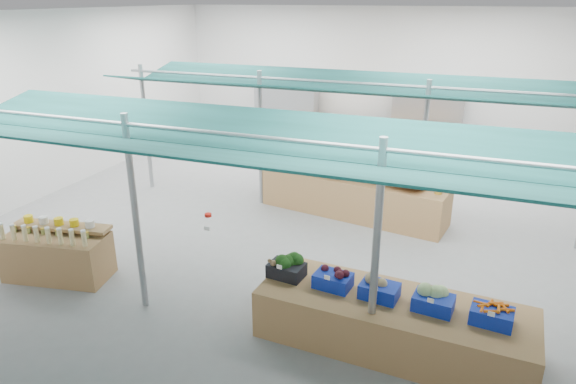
% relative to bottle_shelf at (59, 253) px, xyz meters
% --- Properties ---
extents(floor, '(13.00, 13.00, 0.00)m').
position_rel_bottle_shelf_xyz_m(floor, '(2.87, 3.76, -0.42)').
color(floor, gray).
rests_on(floor, ground).
extents(hall, '(13.00, 13.00, 13.00)m').
position_rel_bottle_shelf_xyz_m(hall, '(2.87, 5.20, 2.23)').
color(hall, silver).
rests_on(hall, ground).
extents(pole_grid, '(10.00, 4.60, 3.00)m').
position_rel_bottle_shelf_xyz_m(pole_grid, '(3.62, 2.01, 1.39)').
color(pole_grid, gray).
rests_on(pole_grid, floor).
extents(awnings, '(9.50, 7.08, 0.30)m').
position_rel_bottle_shelf_xyz_m(awnings, '(3.62, 2.01, 2.36)').
color(awnings, '#092927').
rests_on(awnings, pole_grid).
extents(back_shelving_left, '(2.00, 0.50, 2.00)m').
position_rel_bottle_shelf_xyz_m(back_shelving_left, '(0.37, 9.76, 0.58)').
color(back_shelving_left, '#B23F33').
rests_on(back_shelving_left, floor).
extents(back_shelving_right, '(2.00, 0.50, 2.00)m').
position_rel_bottle_shelf_xyz_m(back_shelving_right, '(4.87, 9.76, 0.58)').
color(back_shelving_right, '#B23F33').
rests_on(back_shelving_right, floor).
extents(bottle_shelf, '(1.82, 1.31, 1.04)m').
position_rel_bottle_shelf_xyz_m(bottle_shelf, '(0.00, 0.00, 0.00)').
color(bottle_shelf, olive).
rests_on(bottle_shelf, floor).
extents(veg_counter, '(3.67, 1.40, 0.70)m').
position_rel_bottle_shelf_xyz_m(veg_counter, '(5.58, 0.12, -0.07)').
color(veg_counter, olive).
rests_on(veg_counter, floor).
extents(fruit_counter, '(4.12, 1.59, 0.86)m').
position_rel_bottle_shelf_xyz_m(fruit_counter, '(3.99, 4.34, 0.01)').
color(fruit_counter, olive).
rests_on(fruit_counter, floor).
extents(far_counter, '(5.13, 2.61, 0.91)m').
position_rel_bottle_shelf_xyz_m(far_counter, '(3.24, 8.94, 0.04)').
color(far_counter, olive).
rests_on(far_counter, floor).
extents(vendor_left, '(0.64, 0.47, 1.61)m').
position_rel_bottle_shelf_xyz_m(vendor_left, '(2.79, 5.44, 0.39)').
color(vendor_left, '#1A3BAD').
rests_on(vendor_left, floor).
extents(vendor_right, '(0.87, 0.73, 1.61)m').
position_rel_bottle_shelf_xyz_m(vendor_right, '(4.59, 5.44, 0.39)').
color(vendor_right, maroon).
rests_on(vendor_right, floor).
extents(crate_broccoli, '(0.54, 0.43, 0.35)m').
position_rel_bottle_shelf_xyz_m(crate_broccoli, '(4.03, 0.21, 0.44)').
color(crate_broccoli, black).
rests_on(crate_broccoli, veg_counter).
extents(crate_beets, '(0.54, 0.43, 0.29)m').
position_rel_bottle_shelf_xyz_m(crate_beets, '(4.73, 0.17, 0.42)').
color(crate_beets, '#0E249A').
rests_on(crate_beets, veg_counter).
extents(crate_celeriac, '(0.54, 0.43, 0.31)m').
position_rel_bottle_shelf_xyz_m(crate_celeriac, '(5.38, 0.13, 0.43)').
color(crate_celeriac, '#0E249A').
rests_on(crate_celeriac, veg_counter).
extents(crate_cabbage, '(0.54, 0.43, 0.35)m').
position_rel_bottle_shelf_xyz_m(crate_cabbage, '(6.08, 0.09, 0.44)').
color(crate_cabbage, '#0E249A').
rests_on(crate_cabbage, veg_counter).
extents(crate_carrots, '(0.54, 0.43, 0.29)m').
position_rel_bottle_shelf_xyz_m(crate_carrots, '(6.79, 0.06, 0.40)').
color(crate_carrots, '#0E249A').
rests_on(crate_carrots, veg_counter).
extents(sparrow, '(0.12, 0.09, 0.11)m').
position_rel_bottle_shelf_xyz_m(sparrow, '(3.86, 0.09, 0.53)').
color(sparrow, brown).
rests_on(sparrow, crate_broccoli).
extents(pole_ribbon, '(0.12, 0.12, 0.28)m').
position_rel_bottle_shelf_xyz_m(pole_ribbon, '(2.36, 0.95, 0.66)').
color(pole_ribbon, '#B9150C').
rests_on(pole_ribbon, pole_grid).
extents(apple_heap_yellow, '(2.02, 1.27, 0.27)m').
position_rel_bottle_shelf_xyz_m(apple_heap_yellow, '(3.03, 4.40, 0.61)').
color(apple_heap_yellow, '#997247').
rests_on(apple_heap_yellow, fruit_counter).
extents(apple_heap_red, '(1.64, 1.14, 0.27)m').
position_rel_bottle_shelf_xyz_m(apple_heap_red, '(4.78, 4.11, 0.61)').
color(apple_heap_red, '#997247').
rests_on(apple_heap_red, fruit_counter).
extents(pineapple, '(0.14, 0.14, 0.39)m').
position_rel_bottle_shelf_xyz_m(pineapple, '(5.77, 3.95, 0.62)').
color(pineapple, '#8C6019').
rests_on(pineapple, fruit_counter).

